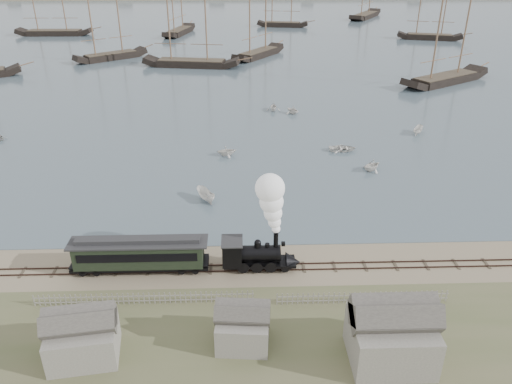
{
  "coord_description": "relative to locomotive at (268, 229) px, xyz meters",
  "views": [
    {
      "loc": [
        2.06,
        -41.75,
        28.36
      ],
      "look_at": [
        3.66,
        7.45,
        3.5
      ],
      "focal_mm": 35.0,
      "sensor_mm": 36.0,
      "label": 1
    }
  ],
  "objects": [
    {
      "name": "shed_left",
      "position": [
        -14.48,
        -11.0,
        -4.35
      ],
      "size": [
        5.0,
        4.0,
        4.1
      ],
      "primitive_type": null,
      "color": "slate",
      "rests_on": "ground"
    },
    {
      "name": "rowboat_7",
      "position": [
        3.72,
        49.82,
        -3.52
      ],
      "size": [
        3.08,
        2.71,
        1.54
      ],
      "primitive_type": "imported",
      "rotation": [
        0.0,
        0.0,
        6.22
      ],
      "color": "silver",
      "rests_on": "harbor_water"
    },
    {
      "name": "beached_dinghy",
      "position": [
        -9.71,
        2.53,
        -3.94
      ],
      "size": [
        4.59,
        4.9,
        0.83
      ],
      "primitive_type": "imported",
      "rotation": [
        0.0,
        0.0,
        0.98
      ],
      "color": "silver",
      "rests_on": "ground"
    },
    {
      "name": "schooner_7",
      "position": [
        -22.67,
        135.59,
        5.71
      ],
      "size": [
        10.01,
        21.91,
        20.0
      ],
      "primitive_type": null,
      "rotation": [
        0.0,
        0.0,
        1.32
      ],
      "color": "black",
      "rests_on": "harbor_water"
    },
    {
      "name": "schooner_3",
      "position": [
        2.76,
        98.04,
        5.71
      ],
      "size": [
        15.5,
        19.49,
        20.0
      ],
      "primitive_type": null,
      "rotation": [
        0.0,
        0.0,
        0.97
      ],
      "color": "black",
      "rests_on": "harbor_water"
    },
    {
      "name": "harbor_water",
      "position": [
        -4.48,
        172.0,
        -4.32
      ],
      "size": [
        600.0,
        336.0,
        0.06
      ],
      "primitive_type": "cube",
      "color": "#445861",
      "rests_on": "ground"
    },
    {
      "name": "picket_fence_east",
      "position": [
        8.02,
        -5.5,
        -4.35
      ],
      "size": [
        15.0,
        0.1,
        1.2
      ],
      "primitive_type": null,
      "color": "slate",
      "rests_on": "ground"
    },
    {
      "name": "picket_fence_west",
      "position": [
        -10.98,
        -5.0,
        -4.35
      ],
      "size": [
        19.0,
        0.1,
        1.2
      ],
      "primitive_type": null,
      "color": "slate",
      "rests_on": "ground"
    },
    {
      "name": "schooner_2",
      "position": [
        -14.56,
        86.87,
        5.71
      ],
      "size": [
        24.66,
        9.35,
        20.0
      ],
      "primitive_type": null,
      "rotation": [
        0.0,
        0.0,
        -0.16
      ],
      "color": "black",
      "rests_on": "harbor_water"
    },
    {
      "name": "schooner_4",
      "position": [
        43.17,
        68.9,
        5.71
      ],
      "size": [
        23.74,
        17.88,
        20.0
      ],
      "primitive_type": null,
      "rotation": [
        0.0,
        0.0,
        0.56
      ],
      "color": "black",
      "rests_on": "harbor_water"
    },
    {
      "name": "rowboat_3",
      "position": [
        12.86,
        29.59,
        -3.87
      ],
      "size": [
        2.98,
        4.14,
        0.85
      ],
      "primitive_type": "imported",
      "rotation": [
        0.0,
        0.0,
        1.56
      ],
      "color": "silver",
      "rests_on": "harbor_water"
    },
    {
      "name": "schooner_6",
      "position": [
        -64.13,
        134.86,
        5.71
      ],
      "size": [
        24.78,
        5.93,
        20.0
      ],
      "primitive_type": null,
      "rotation": [
        0.0,
        0.0,
        -0.01
      ],
      "color": "black",
      "rests_on": "harbor_water"
    },
    {
      "name": "rowboat_8",
      "position": [
        7.15,
        47.86,
        -3.53
      ],
      "size": [
        3.83,
        3.75,
        1.53
      ],
      "primitive_type": "imported",
      "rotation": [
        0.0,
        0.0,
        3.79
      ],
      "color": "silver",
      "rests_on": "harbor_water"
    },
    {
      "name": "shed_mid",
      "position": [
        -2.48,
        -10.0,
        -4.35
      ],
      "size": [
        4.0,
        3.5,
        3.6
      ],
      "primitive_type": null,
      "color": "slate",
      "rests_on": "ground"
    },
    {
      "name": "locomotive",
      "position": [
        0.0,
        0.0,
        0.0
      ],
      "size": [
        7.57,
        2.83,
        9.43
      ],
      "color": "black",
      "rests_on": "ground"
    },
    {
      "name": "rowboat_2",
      "position": [
        -6.8,
        14.18,
        -3.6
      ],
      "size": [
        3.75,
        3.02,
        1.38
      ],
      "primitive_type": "imported",
      "rotation": [
        0.0,
        0.0,
        3.69
      ],
      "color": "silver",
      "rests_on": "harbor_water"
    },
    {
      "name": "passenger_coach",
      "position": [
        -12.17,
        -0.0,
        -2.35
      ],
      "size": [
        12.97,
        2.5,
        3.15
      ],
      "color": "black",
      "rests_on": "ground"
    },
    {
      "name": "shed_right",
      "position": [
        8.52,
        -12.0,
        -4.35
      ],
      "size": [
        6.0,
        5.0,
        5.1
      ],
      "primitive_type": null,
      "color": "slate",
      "rests_on": "ground"
    },
    {
      "name": "ground",
      "position": [
        -4.48,
        2.0,
        -4.35
      ],
      "size": [
        600.0,
        600.0,
        0.0
      ],
      "primitive_type": "plane",
      "color": "gray",
      "rests_on": "ground"
    },
    {
      "name": "schooner_1",
      "position": [
        -36.61,
        95.97,
        5.71
      ],
      "size": [
        18.42,
        15.39,
        20.0
      ],
      "primitive_type": null,
      "rotation": [
        0.0,
        0.0,
        0.64
      ],
      "color": "black",
      "rests_on": "harbor_water"
    },
    {
      "name": "rowboat_1",
      "position": [
        -4.53,
        28.34,
        -3.53
      ],
      "size": [
        3.02,
        3.33,
        1.53
      ],
      "primitive_type": "imported",
      "rotation": [
        0.0,
        0.0,
        1.76
      ],
      "color": "silver",
      "rests_on": "harbor_water"
    },
    {
      "name": "rowboat_4",
      "position": [
        15.5,
        22.34,
        -3.49
      ],
      "size": [
        3.89,
        3.99,
        1.6
      ],
      "primitive_type": "imported",
      "rotation": [
        0.0,
        0.0,
        5.31
      ],
      "color": "silver",
      "rests_on": "harbor_water"
    },
    {
      "name": "schooner_5",
      "position": [
        58.32,
        122.73,
        5.71
      ],
      "size": [
        20.35,
        9.57,
        20.0
      ],
      "primitive_type": null,
      "rotation": [
        0.0,
        0.0,
        -0.26
      ],
      "color": "black",
      "rests_on": "harbor_water"
    },
    {
      "name": "rowboat_5",
      "position": [
        26.55,
        36.59,
        -3.68
      ],
      "size": [
        3.3,
        2.7,
        1.22
      ],
      "primitive_type": "imported",
      "rotation": [
        0.0,
        0.0,
        2.57
      ],
      "color": "silver",
      "rests_on": "harbor_water"
    },
    {
      "name": "rail_track",
      "position": [
        -4.48,
        0.0,
        -4.31
      ],
      "size": [
        120.0,
        1.8,
        0.16
      ],
      "color": "#31201B",
      "rests_on": "ground"
    }
  ]
}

